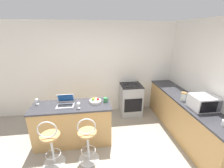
{
  "coord_description": "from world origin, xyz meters",
  "views": [
    {
      "loc": [
        -0.05,
        -1.92,
        2.35
      ],
      "look_at": [
        0.46,
        1.81,
        1.0
      ],
      "focal_mm": 24.0,
      "sensor_mm": 36.0,
      "label": 1
    }
  ],
  "objects_px": {
    "bar_stool_far": "(88,141)",
    "wine_glass_tall": "(37,100)",
    "fruit_bowl": "(95,101)",
    "bar_stool_near": "(51,144)",
    "microwave": "(204,102)",
    "mug_green": "(106,100)",
    "stove_range": "(131,100)",
    "laptop": "(66,102)",
    "storage_jar": "(184,96)",
    "wine_glass_short": "(78,104)"
  },
  "relations": [
    {
      "from": "laptop",
      "to": "mug_green",
      "type": "xyz_separation_m",
      "value": [
        0.83,
        0.02,
        -0.01
      ]
    },
    {
      "from": "mug_green",
      "to": "fruit_bowl",
      "type": "bearing_deg",
      "value": -178.83
    },
    {
      "from": "stove_range",
      "to": "laptop",
      "type": "bearing_deg",
      "value": -149.92
    },
    {
      "from": "bar_stool_far",
      "to": "wine_glass_short",
      "type": "bearing_deg",
      "value": 110.0
    },
    {
      "from": "laptop",
      "to": "wine_glass_tall",
      "type": "bearing_deg",
      "value": 171.28
    },
    {
      "from": "bar_stool_near",
      "to": "wine_glass_short",
      "type": "xyz_separation_m",
      "value": [
        0.48,
        0.43,
        0.54
      ]
    },
    {
      "from": "microwave",
      "to": "mug_green",
      "type": "xyz_separation_m",
      "value": [
        -1.86,
        0.55,
        -0.09
      ]
    },
    {
      "from": "laptop",
      "to": "wine_glass_tall",
      "type": "xyz_separation_m",
      "value": [
        -0.59,
        0.09,
        0.04
      ]
    },
    {
      "from": "bar_stool_far",
      "to": "fruit_bowl",
      "type": "xyz_separation_m",
      "value": [
        0.17,
        0.65,
        0.48
      ]
    },
    {
      "from": "microwave",
      "to": "wine_glass_short",
      "type": "xyz_separation_m",
      "value": [
        -2.41,
        0.34,
        -0.04
      ]
    },
    {
      "from": "bar_stool_near",
      "to": "microwave",
      "type": "distance_m",
      "value": 2.95
    },
    {
      "from": "wine_glass_tall",
      "to": "laptop",
      "type": "bearing_deg",
      "value": -8.72
    },
    {
      "from": "fruit_bowl",
      "to": "wine_glass_short",
      "type": "bearing_deg",
      "value": -147.08
    },
    {
      "from": "microwave",
      "to": "wine_glass_short",
      "type": "relative_size",
      "value": 3.39
    },
    {
      "from": "stove_range",
      "to": "wine_glass_tall",
      "type": "relative_size",
      "value": 6.71
    },
    {
      "from": "wine_glass_short",
      "to": "storage_jar",
      "type": "bearing_deg",
      "value": 1.59
    },
    {
      "from": "bar_stool_far",
      "to": "fruit_bowl",
      "type": "distance_m",
      "value": 0.82
    },
    {
      "from": "bar_stool_near",
      "to": "microwave",
      "type": "xyz_separation_m",
      "value": [
        2.89,
        0.1,
        0.58
      ]
    },
    {
      "from": "fruit_bowl",
      "to": "storage_jar",
      "type": "height_order",
      "value": "storage_jar"
    },
    {
      "from": "fruit_bowl",
      "to": "bar_stool_near",
      "type": "bearing_deg",
      "value": -141.52
    },
    {
      "from": "stove_range",
      "to": "fruit_bowl",
      "type": "xyz_separation_m",
      "value": [
        -1.04,
        -0.94,
        0.48
      ]
    },
    {
      "from": "stove_range",
      "to": "fruit_bowl",
      "type": "bearing_deg",
      "value": -137.73
    },
    {
      "from": "bar_stool_near",
      "to": "wine_glass_short",
      "type": "bearing_deg",
      "value": 41.87
    },
    {
      "from": "laptop",
      "to": "stove_range",
      "type": "bearing_deg",
      "value": 30.08
    },
    {
      "from": "bar_stool_far",
      "to": "microwave",
      "type": "height_order",
      "value": "microwave"
    },
    {
      "from": "stove_range",
      "to": "mug_green",
      "type": "xyz_separation_m",
      "value": [
        -0.82,
        -0.94,
        0.5
      ]
    },
    {
      "from": "storage_jar",
      "to": "wine_glass_tall",
      "type": "bearing_deg",
      "value": 175.78
    },
    {
      "from": "bar_stool_near",
      "to": "stove_range",
      "type": "height_order",
      "value": "bar_stool_near"
    },
    {
      "from": "microwave",
      "to": "mug_green",
      "type": "height_order",
      "value": "microwave"
    },
    {
      "from": "wine_glass_tall",
      "to": "mug_green",
      "type": "xyz_separation_m",
      "value": [
        1.42,
        -0.07,
        -0.05
      ]
    },
    {
      "from": "wine_glass_tall",
      "to": "wine_glass_short",
      "type": "distance_m",
      "value": 0.92
    },
    {
      "from": "microwave",
      "to": "laptop",
      "type": "bearing_deg",
      "value": 168.69
    },
    {
      "from": "bar_stool_far",
      "to": "microwave",
      "type": "distance_m",
      "value": 2.33
    },
    {
      "from": "mug_green",
      "to": "bar_stool_far",
      "type": "bearing_deg",
      "value": -121.3
    },
    {
      "from": "mug_green",
      "to": "storage_jar",
      "type": "height_order",
      "value": "storage_jar"
    },
    {
      "from": "fruit_bowl",
      "to": "mug_green",
      "type": "xyz_separation_m",
      "value": [
        0.22,
        0.0,
        0.01
      ]
    },
    {
      "from": "wine_glass_short",
      "to": "stove_range",
      "type": "bearing_deg",
      "value": 40.22
    },
    {
      "from": "fruit_bowl",
      "to": "storage_jar",
      "type": "distance_m",
      "value": 1.93
    },
    {
      "from": "bar_stool_far",
      "to": "laptop",
      "type": "relative_size",
      "value": 2.81
    },
    {
      "from": "laptop",
      "to": "wine_glass_short",
      "type": "xyz_separation_m",
      "value": [
        0.28,
        -0.2,
        0.04
      ]
    },
    {
      "from": "bar_stool_far",
      "to": "wine_glass_tall",
      "type": "bearing_deg",
      "value": 144.77
    },
    {
      "from": "wine_glass_tall",
      "to": "storage_jar",
      "type": "xyz_separation_m",
      "value": [
        3.12,
        -0.23,
        0.0
      ]
    },
    {
      "from": "bar_stool_far",
      "to": "bar_stool_near",
      "type": "bearing_deg",
      "value": 180.0
    },
    {
      "from": "bar_stool_far",
      "to": "stove_range",
      "type": "distance_m",
      "value": 2.0
    },
    {
      "from": "laptop",
      "to": "stove_range",
      "type": "relative_size",
      "value": 0.38
    },
    {
      "from": "laptop",
      "to": "microwave",
      "type": "distance_m",
      "value": 2.75
    },
    {
      "from": "bar_stool_far",
      "to": "wine_glass_short",
      "type": "xyz_separation_m",
      "value": [
        -0.16,
        0.43,
        0.54
      ]
    },
    {
      "from": "bar_stool_near",
      "to": "stove_range",
      "type": "distance_m",
      "value": 2.44
    },
    {
      "from": "microwave",
      "to": "wine_glass_tall",
      "type": "bearing_deg",
      "value": 169.15
    },
    {
      "from": "storage_jar",
      "to": "laptop",
      "type": "bearing_deg",
      "value": 176.83
    }
  ]
}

